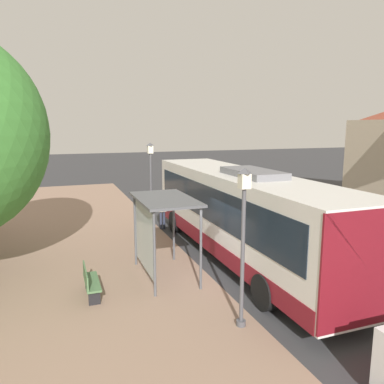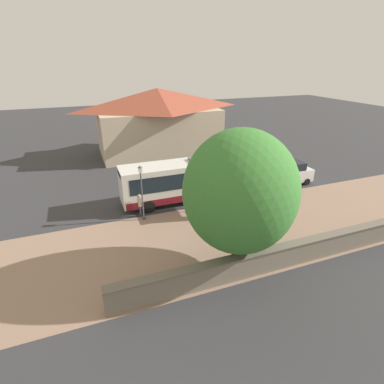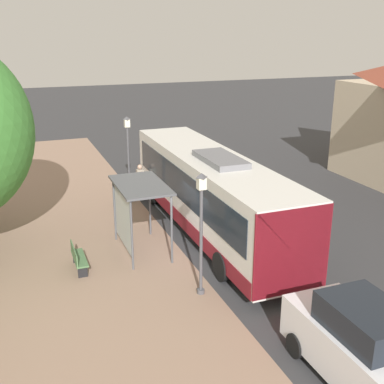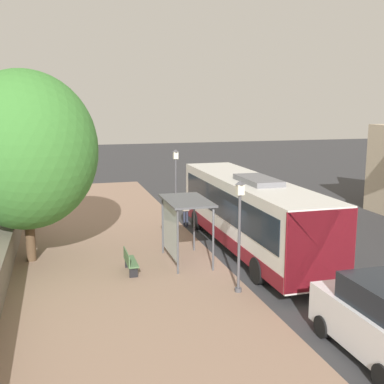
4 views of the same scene
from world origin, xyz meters
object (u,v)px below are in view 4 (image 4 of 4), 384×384
bench (130,261)px  parked_car_behind_bus (380,321)px  street_lamp_far (176,182)px  street_lamp_near (239,227)px  pedestrian (186,207)px  shade_tree (25,150)px  bus_shelter (183,211)px  bus (249,212)px

bench → parked_car_behind_bus: 9.67m
bench → street_lamp_far: 7.37m
bench → street_lamp_near: street_lamp_near is taller
street_lamp_far → parked_car_behind_bus: size_ratio=1.02×
street_lamp_near → bench: bearing=138.5°
pedestrian → shade_tree: shade_tree is taller
bus_shelter → street_lamp_far: 5.63m
bus → parked_car_behind_bus: size_ratio=2.98×
bench → street_lamp_near: bearing=-41.5°
bus → parked_car_behind_bus: bus is taller
bus_shelter → street_lamp_far: bearing=79.0°
pedestrian → street_lamp_far: size_ratio=0.43×
shade_tree → parked_car_behind_bus: bearing=-49.5°
bus → bus_shelter: bus is taller
bus → street_lamp_near: 4.86m
pedestrian → street_lamp_near: street_lamp_near is taller
parked_car_behind_bus → pedestrian: bearing=95.4°
bench → parked_car_behind_bus: size_ratio=0.36×
street_lamp_near → street_lamp_far: 9.21m
pedestrian → bench: 7.51m
shade_tree → bench: bearing=-34.3°
street_lamp_far → shade_tree: (-7.16, -3.66, 2.18)m
bus → parked_car_behind_bus: 9.43m
bus → bus_shelter: 3.28m
street_lamp_near → parked_car_behind_bus: (1.94, -5.08, -1.36)m
bench → parked_car_behind_bus: parked_car_behind_bus is taller
shade_tree → street_lamp_near: bearing=-37.9°
pedestrian → parked_car_behind_bus: bearing=-84.6°
bus → shade_tree: bearing=172.4°
street_lamp_near → bus: bearing=63.5°
pedestrian → street_lamp_near: 9.44m
parked_car_behind_bus → bus_shelter: bearing=108.8°
bench → street_lamp_near: size_ratio=0.37×
pedestrian → street_lamp_near: size_ratio=0.45×
pedestrian → street_lamp_far: (-0.57, -0.12, 1.41)m
street_lamp_near → bus_shelter: bearing=105.8°
bench → shade_tree: size_ratio=0.19×
bench → parked_car_behind_bus: bearing=-56.6°
pedestrian → shade_tree: 9.32m
bus → bus_shelter: bearing=-168.9°
bus_shelter → shade_tree: size_ratio=0.38×
bench → street_lamp_far: (3.39, 6.23, 2.01)m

